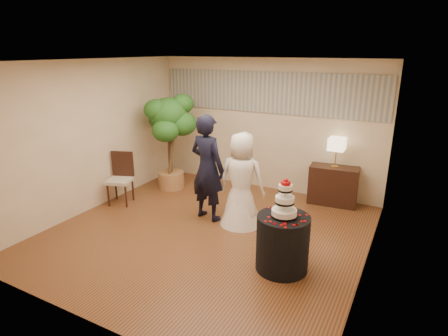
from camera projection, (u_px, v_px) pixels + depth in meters
The scene contains 15 objects.
floor at pixel (208, 232), 6.33m from camera, with size 5.00×5.00×0.00m, color brown.
ceiling at pixel (205, 61), 5.48m from camera, with size 5.00×5.00×0.00m, color white.
wall_back at pixel (266, 125), 8.00m from camera, with size 5.00×0.06×2.80m, color beige.
wall_front at pixel (81, 210), 3.81m from camera, with size 5.00×0.06×2.80m, color beige.
wall_left at pixel (92, 136), 7.03m from camera, with size 0.06×5.00×2.80m, color beige.
wall_right at pixel (374, 177), 4.78m from camera, with size 0.06×5.00×2.80m, color beige.
mural_border at pixel (267, 92), 7.77m from camera, with size 4.90×0.02×0.85m, color #98978D.
groom at pixel (207, 168), 6.60m from camera, with size 0.70×0.46×1.92m, color black.
bride at pixel (242, 179), 6.42m from camera, with size 0.81×0.75×1.65m, color white.
cake_table at pixel (282, 243), 5.18m from camera, with size 0.73×0.73×0.80m, color black.
wedding_cake at pixel (285, 198), 4.98m from camera, with size 0.35×0.35×0.54m, color white, non-canonical shape.
console at pixel (333, 185), 7.40m from camera, with size 0.93×0.41×0.77m, color black.
table_lamp at pixel (336, 153), 7.19m from camera, with size 0.30×0.30×0.58m, color #D0BB89, non-canonical shape.
ficus_tree at pixel (170, 142), 8.06m from camera, with size 1.00×1.00×2.11m, color #245C1D, non-canonical shape.
side_chair at pixel (120, 179), 7.38m from camera, with size 0.47×0.49×1.02m, color black, non-canonical shape.
Camera 1 is at (2.93, -4.89, 2.97)m, focal length 30.00 mm.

